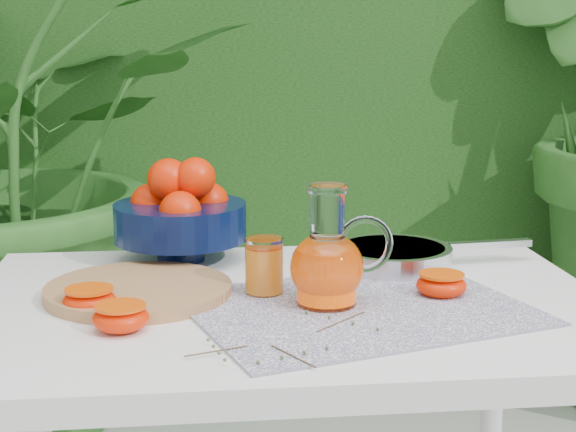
{
  "coord_description": "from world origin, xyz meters",
  "views": [
    {
      "loc": [
        -0.25,
        -1.35,
        1.16
      ],
      "look_at": [
        -0.1,
        -0.0,
        0.88
      ],
      "focal_mm": 55.0,
      "sensor_mm": 36.0,
      "label": 1
    }
  ],
  "objects": [
    {
      "name": "cutting_board",
      "position": [
        -0.33,
        0.02,
        0.76
      ],
      "size": [
        0.38,
        0.38,
        0.02
      ],
      "primitive_type": "cylinder",
      "rotation": [
        0.0,
        0.0,
        -0.36
      ],
      "color": "#AD874E",
      "rests_on": "white_table"
    },
    {
      "name": "placemat",
      "position": [
        0.0,
        -0.09,
        0.75
      ],
      "size": [
        0.58,
        0.51,
        0.0
      ],
      "primitive_type": "cube",
      "rotation": [
        0.0,
        0.0,
        0.3
      ],
      "color": "#0C0E45",
      "rests_on": "white_table"
    },
    {
      "name": "saute_pan",
      "position": [
        0.11,
        0.14,
        0.77
      ],
      "size": [
        0.38,
        0.23,
        0.04
      ],
      "color": "silver",
      "rests_on": "white_table"
    },
    {
      "name": "fruit_bowl",
      "position": [
        -0.27,
        0.24,
        0.84
      ],
      "size": [
        0.25,
        0.25,
        0.19
      ],
      "color": "black",
      "rests_on": "white_table"
    },
    {
      "name": "white_table",
      "position": [
        -0.1,
        -0.02,
        0.67
      ],
      "size": [
        1.0,
        0.7,
        0.75
      ],
      "color": "white",
      "rests_on": "ground"
    },
    {
      "name": "juice_tumbler",
      "position": [
        -0.13,
        0.0,
        0.8
      ],
      "size": [
        0.07,
        0.07,
        0.09
      ],
      "color": "white",
      "rests_on": "white_table"
    },
    {
      "name": "juice_pitcher",
      "position": [
        -0.04,
        -0.07,
        0.82
      ],
      "size": [
        0.16,
        0.12,
        0.19
      ],
      "color": "white",
      "rests_on": "white_table"
    },
    {
      "name": "thyme_sprigs",
      "position": [
        -0.12,
        -0.23,
        0.76
      ],
      "size": [
        0.27,
        0.22,
        0.01
      ],
      "color": "#503624",
      "rests_on": "white_table"
    },
    {
      "name": "hedge_backdrop",
      "position": [
        0.06,
        2.06,
        1.19
      ],
      "size": [
        8.0,
        1.65,
        2.5
      ],
      "color": "#124012",
      "rests_on": "ground"
    },
    {
      "name": "orange_halves",
      "position": [
        -0.2,
        -0.08,
        0.77
      ],
      "size": [
        0.65,
        0.21,
        0.04
      ],
      "color": "#F92702",
      "rests_on": "white_table"
    }
  ]
}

